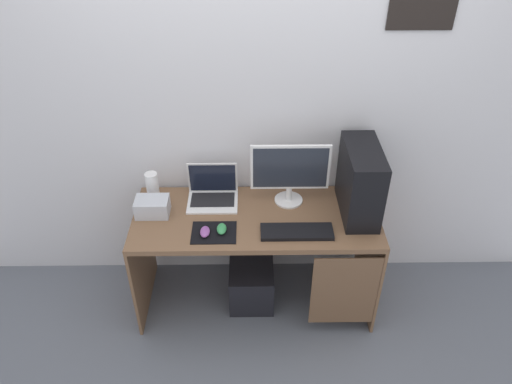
{
  "coord_description": "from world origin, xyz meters",
  "views": [
    {
      "loc": [
        -0.03,
        -2.33,
        2.6
      ],
      "look_at": [
        0.0,
        0.0,
        0.9
      ],
      "focal_mm": 34.6,
      "sensor_mm": 36.0,
      "label": 1
    }
  ],
  "objects_px": {
    "speaker": "(152,186)",
    "pc_tower": "(360,181)",
    "laptop": "(213,193)",
    "mouse_left": "(222,229)",
    "mouse_right": "(205,232)",
    "subwoofer": "(251,286)",
    "keyboard": "(297,232)",
    "projector": "(152,207)",
    "monitor": "(290,172)"
  },
  "relations": [
    {
      "from": "speaker",
      "to": "pc_tower",
      "type": "bearing_deg",
      "value": -6.53
    },
    {
      "from": "laptop",
      "to": "mouse_left",
      "type": "distance_m",
      "value": 0.32
    },
    {
      "from": "laptop",
      "to": "mouse_right",
      "type": "distance_m",
      "value": 0.34
    },
    {
      "from": "mouse_left",
      "to": "subwoofer",
      "type": "bearing_deg",
      "value": 34.34
    },
    {
      "from": "mouse_left",
      "to": "mouse_right",
      "type": "distance_m",
      "value": 0.1
    },
    {
      "from": "pc_tower",
      "to": "laptop",
      "type": "distance_m",
      "value": 0.91
    },
    {
      "from": "keyboard",
      "to": "subwoofer",
      "type": "distance_m",
      "value": 0.66
    },
    {
      "from": "speaker",
      "to": "subwoofer",
      "type": "xyz_separation_m",
      "value": [
        0.61,
        -0.22,
        -0.67
      ]
    },
    {
      "from": "speaker",
      "to": "mouse_left",
      "type": "xyz_separation_m",
      "value": [
        0.44,
        -0.33,
        -0.07
      ]
    },
    {
      "from": "pc_tower",
      "to": "keyboard",
      "type": "xyz_separation_m",
      "value": [
        -0.38,
        -0.21,
        -0.21
      ]
    },
    {
      "from": "projector",
      "to": "mouse_left",
      "type": "height_order",
      "value": "projector"
    },
    {
      "from": "keyboard",
      "to": "laptop",
      "type": "bearing_deg",
      "value": 146.66
    },
    {
      "from": "keyboard",
      "to": "subwoofer",
      "type": "relative_size",
      "value": 1.44
    },
    {
      "from": "pc_tower",
      "to": "mouse_right",
      "type": "relative_size",
      "value": 4.72
    },
    {
      "from": "speaker",
      "to": "projector",
      "type": "height_order",
      "value": "speaker"
    },
    {
      "from": "laptop",
      "to": "subwoofer",
      "type": "relative_size",
      "value": 1.07
    },
    {
      "from": "monitor",
      "to": "subwoofer",
      "type": "xyz_separation_m",
      "value": [
        -0.24,
        -0.17,
        -0.8
      ]
    },
    {
      "from": "mouse_left",
      "to": "laptop",
      "type": "bearing_deg",
      "value": 102.47
    },
    {
      "from": "mouse_right",
      "to": "projector",
      "type": "bearing_deg",
      "value": 148.85
    },
    {
      "from": "pc_tower",
      "to": "mouse_left",
      "type": "height_order",
      "value": "pc_tower"
    },
    {
      "from": "projector",
      "to": "subwoofer",
      "type": "relative_size",
      "value": 0.69
    },
    {
      "from": "pc_tower",
      "to": "monitor",
      "type": "relative_size",
      "value": 0.95
    },
    {
      "from": "mouse_right",
      "to": "monitor",
      "type": "bearing_deg",
      "value": 31.69
    },
    {
      "from": "pc_tower",
      "to": "speaker",
      "type": "relative_size",
      "value": 2.46
    },
    {
      "from": "keyboard",
      "to": "subwoofer",
      "type": "height_order",
      "value": "keyboard"
    },
    {
      "from": "speaker",
      "to": "mouse_right",
      "type": "height_order",
      "value": "speaker"
    },
    {
      "from": "pc_tower",
      "to": "subwoofer",
      "type": "xyz_separation_m",
      "value": [
        -0.65,
        -0.07,
        -0.79
      ]
    },
    {
      "from": "pc_tower",
      "to": "mouse_right",
      "type": "xyz_separation_m",
      "value": [
        -0.91,
        -0.21,
        -0.2
      ]
    },
    {
      "from": "mouse_right",
      "to": "laptop",
      "type": "bearing_deg",
      "value": 85.58
    },
    {
      "from": "laptop",
      "to": "mouse_right",
      "type": "height_order",
      "value": "laptop"
    },
    {
      "from": "keyboard",
      "to": "mouse_right",
      "type": "xyz_separation_m",
      "value": [
        -0.53,
        -0.01,
        0.01
      ]
    },
    {
      "from": "projector",
      "to": "keyboard",
      "type": "distance_m",
      "value": 0.88
    },
    {
      "from": "projector",
      "to": "keyboard",
      "type": "height_order",
      "value": "projector"
    },
    {
      "from": "pc_tower",
      "to": "mouse_left",
      "type": "bearing_deg",
      "value": -166.92
    },
    {
      "from": "projector",
      "to": "keyboard",
      "type": "bearing_deg",
      "value": -12.72
    },
    {
      "from": "mouse_right",
      "to": "keyboard",
      "type": "bearing_deg",
      "value": 0.54
    },
    {
      "from": "pc_tower",
      "to": "laptop",
      "type": "xyz_separation_m",
      "value": [
        -0.89,
        0.12,
        -0.17
      ]
    },
    {
      "from": "keyboard",
      "to": "mouse_left",
      "type": "bearing_deg",
      "value": 177.37
    },
    {
      "from": "laptop",
      "to": "subwoofer",
      "type": "height_order",
      "value": "laptop"
    },
    {
      "from": "pc_tower",
      "to": "keyboard",
      "type": "distance_m",
      "value": 0.48
    },
    {
      "from": "monitor",
      "to": "mouse_right",
      "type": "xyz_separation_m",
      "value": [
        -0.5,
        -0.31,
        -0.2
      ]
    },
    {
      "from": "monitor",
      "to": "speaker",
      "type": "bearing_deg",
      "value": 176.75
    },
    {
      "from": "mouse_left",
      "to": "mouse_right",
      "type": "xyz_separation_m",
      "value": [
        -0.09,
        -0.03,
        0.0
      ]
    },
    {
      "from": "pc_tower",
      "to": "mouse_left",
      "type": "xyz_separation_m",
      "value": [
        -0.82,
        -0.19,
        -0.2
      ]
    },
    {
      "from": "pc_tower",
      "to": "projector",
      "type": "bearing_deg",
      "value": -179.28
    },
    {
      "from": "speaker",
      "to": "mouse_right",
      "type": "distance_m",
      "value": 0.51
    },
    {
      "from": "speaker",
      "to": "mouse_left",
      "type": "relative_size",
      "value": 1.92
    },
    {
      "from": "keyboard",
      "to": "monitor",
      "type": "bearing_deg",
      "value": 95.07
    },
    {
      "from": "mouse_right",
      "to": "pc_tower",
      "type": "bearing_deg",
      "value": 13.26
    },
    {
      "from": "laptop",
      "to": "mouse_left",
      "type": "bearing_deg",
      "value": -77.53
    }
  ]
}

